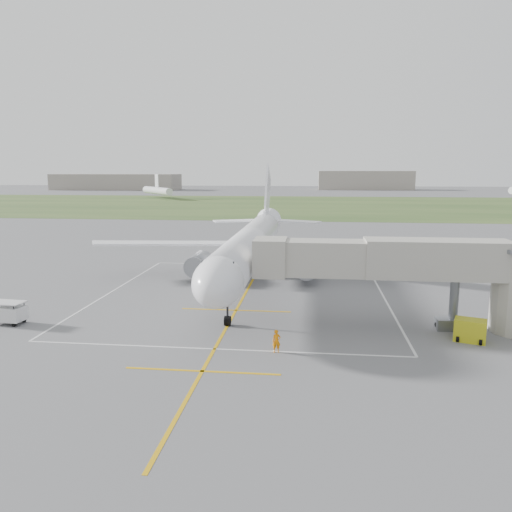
# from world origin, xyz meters

# --- Properties ---
(ground) EXTENTS (700.00, 700.00, 0.00)m
(ground) POSITION_xyz_m (0.00, 0.00, 0.00)
(ground) COLOR #505052
(ground) RESTS_ON ground
(grass_strip) EXTENTS (700.00, 120.00, 0.02)m
(grass_strip) POSITION_xyz_m (0.00, 130.00, 0.01)
(grass_strip) COLOR #2E481F
(grass_strip) RESTS_ON ground
(apron_markings) EXTENTS (28.20, 60.00, 0.01)m
(apron_markings) POSITION_xyz_m (0.00, -5.82, 0.01)
(apron_markings) COLOR #D39C0C
(apron_markings) RESTS_ON ground
(airliner) EXTENTS (38.93, 46.75, 13.52)m
(airliner) POSITION_xyz_m (-0.00, 0.75, 4.39)
(airliner) COLOR white
(airliner) RESTS_ON ground
(jet_bridge) EXTENTS (23.40, 5.00, 7.20)m
(jet_bridge) POSITION_xyz_m (15.72, -13.50, 4.74)
(jet_bridge) COLOR #A5A095
(jet_bridge) RESTS_ON ground
(gpu_unit) EXTENTS (2.57, 2.15, 1.66)m
(gpu_unit) POSITION_xyz_m (18.54, -16.19, 0.82)
(gpu_unit) COLOR #AEAE15
(gpu_unit) RESTS_ON ground
(baggage_cart) EXTENTS (2.81, 1.86, 1.86)m
(baggage_cart) POSITION_xyz_m (-18.08, -16.09, 0.95)
(baggage_cart) COLOR silver
(baggage_cart) RESTS_ON ground
(ramp_worker_nose) EXTENTS (0.66, 0.50, 1.61)m
(ramp_worker_nose) POSITION_xyz_m (4.43, -20.12, 0.81)
(ramp_worker_nose) COLOR orange
(ramp_worker_nose) RESTS_ON ground
(ramp_worker_wing) EXTENTS (0.97, 0.94, 1.57)m
(ramp_worker_wing) POSITION_xyz_m (-3.83, 2.64, 0.78)
(ramp_worker_wing) COLOR #D86306
(ramp_worker_wing) RESTS_ON ground
(distant_hangars) EXTENTS (345.00, 49.00, 12.00)m
(distant_hangars) POSITION_xyz_m (-16.15, 265.19, 5.17)
(distant_hangars) COLOR gray
(distant_hangars) RESTS_ON ground
(distant_aircraft) EXTENTS (193.47, 56.49, 8.85)m
(distant_aircraft) POSITION_xyz_m (22.35, 179.59, 3.59)
(distant_aircraft) COLOR white
(distant_aircraft) RESTS_ON ground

